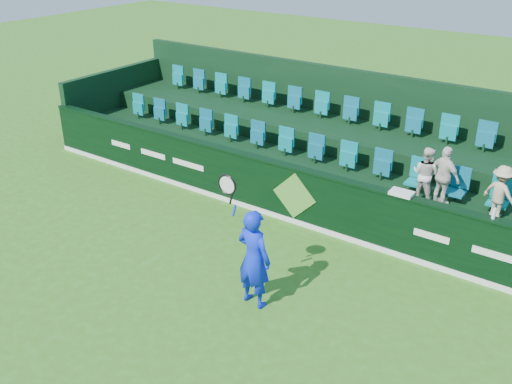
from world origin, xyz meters
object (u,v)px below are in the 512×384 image
Objects in this scene: spectator_middle at (444,176)px; spectator_left at (425,174)px; towel at (402,193)px; drinks_bottle at (494,213)px; spectator_right at (501,193)px; tennis_player at (254,258)px.

spectator_left is at bearing 22.51° from spectator_middle.
towel is 1.74m from drinks_bottle.
spectator_middle is at bearing 67.69° from towel.
spectator_middle reaches higher than spectator_right.
spectator_right is at bearing 53.88° from tennis_player.
spectator_middle is 1.13m from spectator_right.
towel is 2.13× the size of drinks_bottle.
tennis_player is 4.43m from spectator_left.
spectator_right is at bearing -171.82° from spectator_left.
spectator_middle reaches higher than drinks_bottle.
spectator_left is at bearing 70.08° from tennis_player.
tennis_player is at bearing 87.96° from spectator_middle.
spectator_middle reaches higher than spectator_left.
spectator_left is at bearing 146.09° from drinks_bottle.
spectator_middle reaches higher than towel.
spectator_left is at bearing 23.87° from spectator_right.
towel is (1.43, 3.02, 0.44)m from tennis_player.
spectator_left is 2.66× the size of towel.
drinks_bottle is at bearing 121.24° from spectator_right.
drinks_bottle is (0.14, -1.12, 0.08)m from spectator_right.
tennis_player reaches higher than spectator_left.
spectator_left reaches higher than spectator_right.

